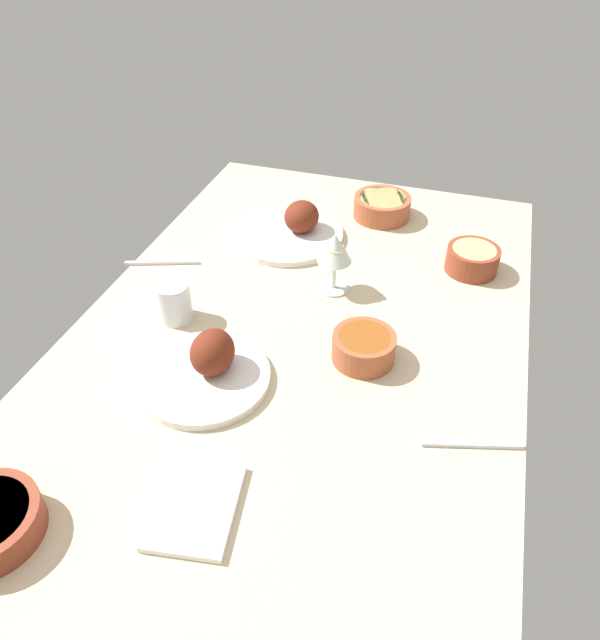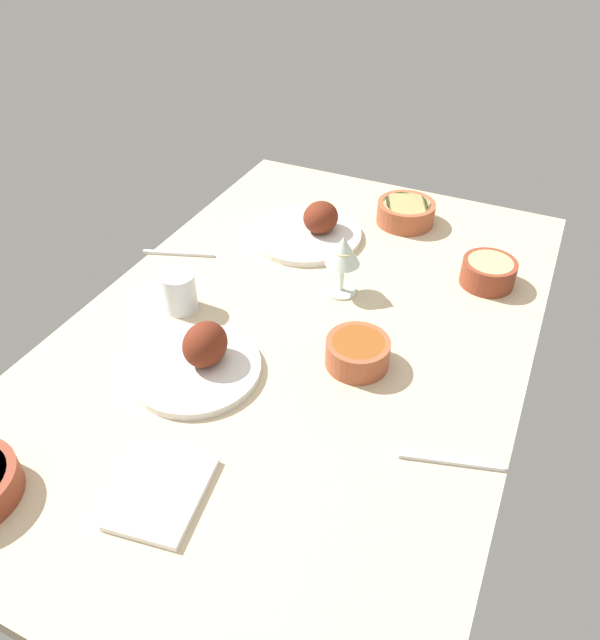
% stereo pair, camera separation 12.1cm
% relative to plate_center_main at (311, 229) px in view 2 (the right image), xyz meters
% --- Properties ---
extents(dining_table, '(1.40, 0.90, 0.04)m').
position_rel_plate_center_main_xyz_m(dining_table, '(-0.34, -0.13, -0.04)').
color(dining_table, '#C6B28E').
rests_on(dining_table, ground).
extents(plate_center_main, '(0.28, 0.28, 0.09)m').
position_rel_plate_center_main_xyz_m(plate_center_main, '(0.00, 0.00, 0.00)').
color(plate_center_main, silver).
rests_on(plate_center_main, dining_table).
extents(plate_far_side, '(0.25, 0.25, 0.10)m').
position_rel_plate_center_main_xyz_m(plate_far_side, '(-0.53, -0.01, 0.00)').
color(plate_far_side, silver).
rests_on(plate_far_side, dining_table).
extents(bowl_potatoes, '(0.15, 0.15, 0.06)m').
position_rel_plate_center_main_xyz_m(bowl_potatoes, '(0.17, -0.19, 0.01)').
color(bowl_potatoes, '#A35133').
rests_on(bowl_potatoes, dining_table).
extents(bowl_pasta, '(0.12, 0.12, 0.06)m').
position_rel_plate_center_main_xyz_m(bowl_pasta, '(-0.02, -0.44, 0.01)').
color(bowl_pasta, brown).
rests_on(bowl_pasta, dining_table).
extents(bowl_soup, '(0.12, 0.12, 0.06)m').
position_rel_plate_center_main_xyz_m(bowl_soup, '(-0.39, -0.27, 0.01)').
color(bowl_soup, '#A35133').
rests_on(bowl_soup, dining_table).
extents(wine_glass, '(0.08, 0.08, 0.14)m').
position_rel_plate_center_main_xyz_m(wine_glass, '(-0.19, -0.16, 0.08)').
color(wine_glass, silver).
rests_on(wine_glass, dining_table).
extents(water_tumbler, '(0.07, 0.07, 0.09)m').
position_rel_plate_center_main_xyz_m(water_tumbler, '(-0.39, 0.13, 0.02)').
color(water_tumbler, silver).
rests_on(water_tumbler, dining_table).
extents(folded_napkin, '(0.18, 0.15, 0.01)m').
position_rel_plate_center_main_xyz_m(folded_napkin, '(-0.79, -0.11, -0.02)').
color(folded_napkin, white).
rests_on(folded_napkin, dining_table).
extents(fork_loose, '(0.07, 0.17, 0.01)m').
position_rel_plate_center_main_xyz_m(fork_loose, '(-0.21, 0.25, -0.02)').
color(fork_loose, silver).
rests_on(fork_loose, dining_table).
extents(spoon_loose, '(0.05, 0.16, 0.01)m').
position_rel_plate_center_main_xyz_m(spoon_loose, '(-0.55, -0.49, -0.02)').
color(spoon_loose, silver).
rests_on(spoon_loose, dining_table).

